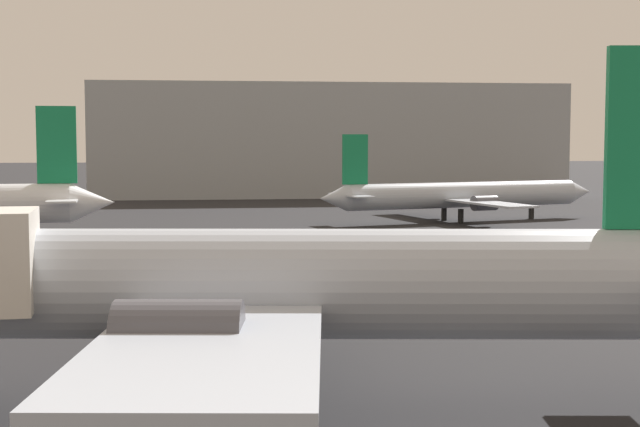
% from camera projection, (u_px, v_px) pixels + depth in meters
% --- Properties ---
extents(airplane_at_gate, '(36.73, 23.25, 10.66)m').
position_uv_depth(airplane_at_gate, '(196.00, 284.00, 26.51)').
color(airplane_at_gate, '#B2BCCC').
rests_on(airplane_at_gate, ground_plane).
extents(airplane_far_left, '(29.71, 23.65, 8.43)m').
position_uv_depth(airplane_far_left, '(461.00, 195.00, 88.68)').
color(airplane_far_left, '#B2BCCC').
rests_on(airplane_far_left, ground_plane).
extents(terminal_building, '(65.08, 18.88, 15.54)m').
position_uv_depth(terminal_building, '(326.00, 140.00, 131.39)').
color(terminal_building, '#999EA3').
rests_on(terminal_building, ground_plane).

